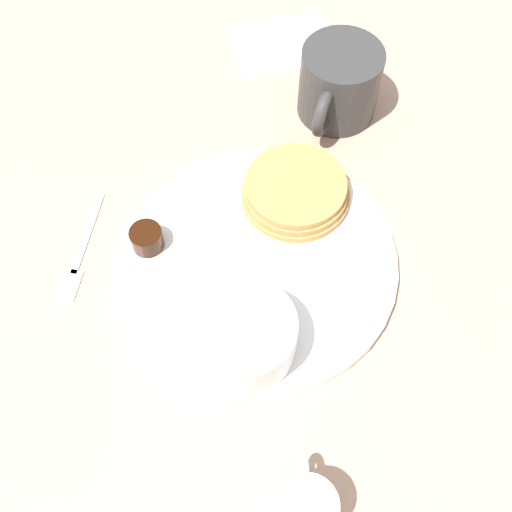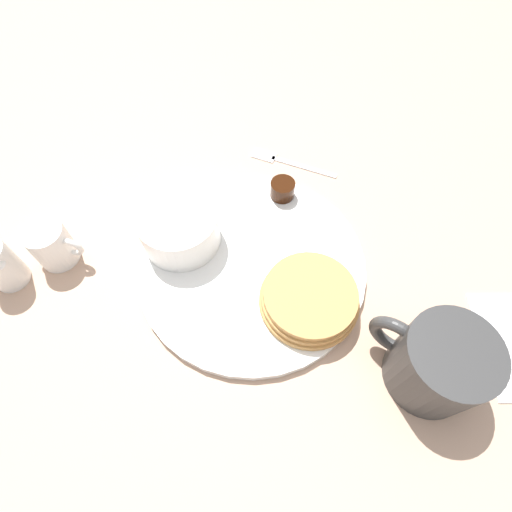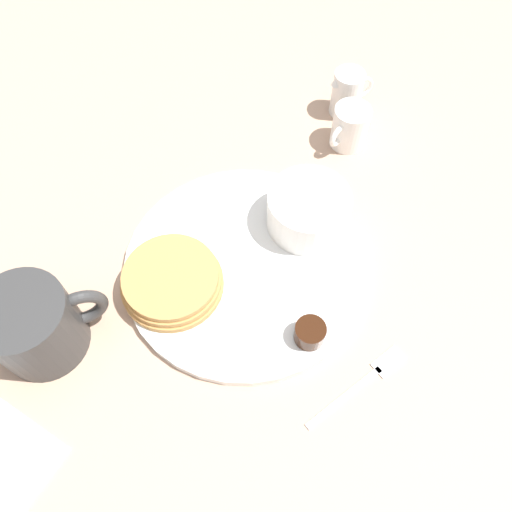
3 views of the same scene
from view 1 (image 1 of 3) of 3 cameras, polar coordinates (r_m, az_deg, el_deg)
ground_plane at (r=0.68m, az=0.25°, el=-0.81°), size 4.00×4.00×0.00m
plate at (r=0.67m, az=0.25°, el=-0.56°), size 0.29×0.29×0.01m
pancake_stack at (r=0.70m, az=3.52°, el=5.85°), size 0.12×0.12×0.03m
bowl at (r=0.60m, az=-1.16°, el=-7.01°), size 0.10×0.10×0.05m
syrup_cup at (r=0.67m, az=-9.69°, el=1.54°), size 0.03×0.03×0.02m
butter_ramekin at (r=0.61m, az=-2.92°, el=-8.12°), size 0.05×0.05×0.04m
coffee_mug at (r=0.78m, az=7.36°, el=14.90°), size 0.10×0.12×0.09m
creamer_pitcher_near at (r=0.57m, az=4.46°, el=-21.56°), size 0.05×0.07×0.06m
fork at (r=0.70m, az=-15.49°, el=-0.18°), size 0.07×0.13×0.00m
napkin at (r=0.89m, az=2.55°, el=18.35°), size 0.13×0.10×0.00m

